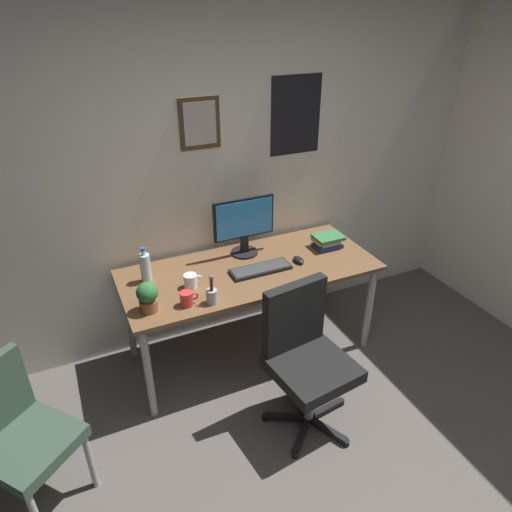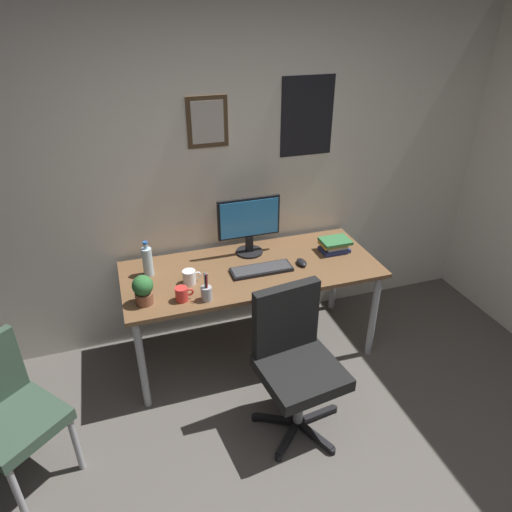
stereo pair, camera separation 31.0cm
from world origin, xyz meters
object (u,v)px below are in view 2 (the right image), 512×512
(book_stack_left, at_px, (334,245))
(water_bottle, at_px, (147,261))
(pen_cup, at_px, (206,293))
(office_chair, at_px, (295,356))
(keyboard, at_px, (261,269))
(side_chair, at_px, (6,409))
(coffee_mug_far, at_px, (190,277))
(potted_plant, at_px, (143,289))
(coffee_mug_near, at_px, (182,294))
(monitor, at_px, (249,223))
(computer_mouse, at_px, (302,262))

(book_stack_left, bearing_deg, water_bottle, 176.36)
(pen_cup, relative_size, book_stack_left, 0.93)
(office_chair, xyz_separation_m, keyboard, (0.01, 0.66, 0.22))
(side_chair, bearing_deg, coffee_mug_far, 26.47)
(office_chair, bearing_deg, potted_plant, 147.06)
(coffee_mug_near, bearing_deg, side_chair, -160.25)
(water_bottle, height_order, pen_cup, water_bottle)
(side_chair, distance_m, monitor, 1.87)
(coffee_mug_far, bearing_deg, side_chair, -153.53)
(office_chair, relative_size, book_stack_left, 4.42)
(book_stack_left, bearing_deg, pen_cup, -162.21)
(office_chair, xyz_separation_m, coffee_mug_far, (-0.49, 0.66, 0.26))
(keyboard, distance_m, potted_plant, 0.83)
(computer_mouse, distance_m, coffee_mug_far, 0.80)
(computer_mouse, relative_size, pen_cup, 0.55)
(keyboard, bearing_deg, potted_plant, -170.22)
(computer_mouse, height_order, book_stack_left, book_stack_left)
(computer_mouse, bearing_deg, monitor, 136.48)
(side_chair, relative_size, keyboard, 2.03)
(keyboard, distance_m, coffee_mug_near, 0.61)
(side_chair, bearing_deg, pen_cup, 15.47)
(office_chair, relative_size, keyboard, 2.21)
(monitor, relative_size, computer_mouse, 4.18)
(coffee_mug_near, bearing_deg, office_chair, -39.75)
(water_bottle, distance_m, coffee_mug_near, 0.42)
(keyboard, distance_m, computer_mouse, 0.30)
(side_chair, bearing_deg, book_stack_left, 16.58)
(potted_plant, height_order, book_stack_left, potted_plant)
(office_chair, distance_m, pen_cup, 0.66)
(computer_mouse, height_order, water_bottle, water_bottle)
(pen_cup, bearing_deg, computer_mouse, 16.71)
(coffee_mug_far, bearing_deg, water_bottle, 141.41)
(potted_plant, relative_size, book_stack_left, 0.91)
(computer_mouse, relative_size, book_stack_left, 0.51)
(office_chair, height_order, side_chair, office_chair)
(keyboard, xyz_separation_m, coffee_mug_near, (-0.59, -0.18, 0.03))
(computer_mouse, bearing_deg, book_stack_left, 20.29)
(keyboard, xyz_separation_m, book_stack_left, (0.61, 0.11, 0.04))
(coffee_mug_far, bearing_deg, pen_cup, -74.38)
(side_chair, xyz_separation_m, pen_cup, (1.17, 0.32, 0.29))
(office_chair, bearing_deg, pen_cup, 134.52)
(monitor, bearing_deg, coffee_mug_near, -141.52)
(side_chair, relative_size, pen_cup, 4.38)
(side_chair, bearing_deg, computer_mouse, 15.96)
(computer_mouse, distance_m, coffee_mug_near, 0.90)
(computer_mouse, relative_size, coffee_mug_far, 0.88)
(coffee_mug_near, bearing_deg, potted_plant, 169.52)
(side_chair, xyz_separation_m, potted_plant, (0.79, 0.41, 0.34))
(monitor, bearing_deg, keyboard, -89.77)
(pen_cup, bearing_deg, monitor, 49.26)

